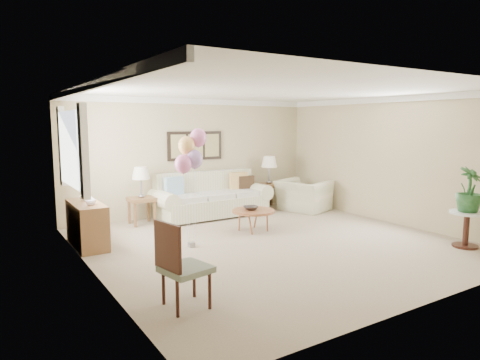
{
  "coord_description": "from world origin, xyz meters",
  "views": [
    {
      "loc": [
        -4.33,
        -5.8,
        2.05
      ],
      "look_at": [
        -0.29,
        0.6,
        1.05
      ],
      "focal_mm": 32.0,
      "sensor_mm": 36.0,
      "label": 1
    }
  ],
  "objects": [
    {
      "name": "credenza",
      "position": [
        -2.76,
        1.5,
        0.37
      ],
      "size": [
        0.46,
        1.2,
        0.74
      ],
      "color": "olive",
      "rests_on": "ground"
    },
    {
      "name": "sofa",
      "position": [
        0.13,
        2.47,
        0.39
      ],
      "size": [
        2.66,
        1.01,
        0.98
      ],
      "color": "beige",
      "rests_on": "ground"
    },
    {
      "name": "vase_white",
      "position": [
        -2.74,
        1.26,
        0.83
      ],
      "size": [
        0.21,
        0.21,
        0.17
      ],
      "primitive_type": "imported",
      "rotation": [
        0.0,
        0.0,
        0.35
      ],
      "color": "white",
      "rests_on": "credenza"
    },
    {
      "name": "wall_art_triptych",
      "position": [
        0.0,
        2.96,
        1.55
      ],
      "size": [
        1.35,
        0.06,
        0.65
      ],
      "color": "black",
      "rests_on": "ground"
    },
    {
      "name": "side_table",
      "position": [
        2.57,
        -1.94,
        0.46
      ],
      "size": [
        0.56,
        0.56,
        0.6
      ],
      "color": "silver",
      "rests_on": "ground"
    },
    {
      "name": "armchair",
      "position": [
        2.27,
        1.84,
        0.36
      ],
      "size": [
        1.25,
        1.35,
        0.72
      ],
      "primitive_type": "imported",
      "rotation": [
        0.0,
        0.0,
        1.87
      ],
      "color": "beige",
      "rests_on": "ground"
    },
    {
      "name": "coffee_table",
      "position": [
        0.17,
        0.85,
        0.38
      ],
      "size": [
        0.82,
        0.82,
        0.41
      ],
      "color": "brown",
      "rests_on": "ground"
    },
    {
      "name": "decor_bowl",
      "position": [
        0.13,
        0.88,
        0.45
      ],
      "size": [
        0.36,
        0.36,
        0.07
      ],
      "primitive_type": "imported",
      "rotation": [
        0.0,
        0.0,
        -0.31
      ],
      "color": "#2A2422",
      "rests_on": "coffee_table"
    },
    {
      "name": "lamp_left",
      "position": [
        -1.45,
        2.53,
        1.04
      ],
      "size": [
        0.36,
        0.36,
        0.63
      ],
      "color": "gray",
      "rests_on": "end_table_left"
    },
    {
      "name": "end_table_left",
      "position": [
        -1.45,
        2.53,
        0.47
      ],
      "size": [
        0.51,
        0.47,
        0.56
      ],
      "color": "olive",
      "rests_on": "ground"
    },
    {
      "name": "balloon_cluster",
      "position": [
        -1.29,
        0.52,
        1.59
      ],
      "size": [
        0.6,
        0.39,
        1.98
      ],
      "color": "gray",
      "rests_on": "ground"
    },
    {
      "name": "room_shell",
      "position": [
        -0.11,
        0.09,
        1.63
      ],
      "size": [
        6.04,
        6.04,
        2.6
      ],
      "color": "#C2B78B",
      "rests_on": "ground"
    },
    {
      "name": "potted_plant",
      "position": [
        2.56,
        -1.95,
        0.97
      ],
      "size": [
        0.42,
        0.42,
        0.74
      ],
      "primitive_type": "imported",
      "rotation": [
        0.0,
        0.0,
        0.02
      ],
      "color": "#164318",
      "rests_on": "side_table"
    },
    {
      "name": "end_table_right",
      "position": [
        1.79,
        2.57,
        0.5
      ],
      "size": [
        0.55,
        0.5,
        0.6
      ],
      "color": "olive",
      "rests_on": "ground"
    },
    {
      "name": "lamp_right",
      "position": [
        1.79,
        2.57,
        1.11
      ],
      "size": [
        0.38,
        0.38,
        0.67
      ],
      "color": "gray",
      "rests_on": "end_table_right"
    },
    {
      "name": "ground_plane",
      "position": [
        0.0,
        0.0,
        0.0
      ],
      "size": [
        6.0,
        6.0,
        0.0
      ],
      "primitive_type": "plane",
      "color": "tan"
    },
    {
      "name": "vase_sage",
      "position": [
        -2.74,
        1.71,
        0.83
      ],
      "size": [
        0.19,
        0.19,
        0.17
      ],
      "primitive_type": "imported",
      "rotation": [
        0.0,
        0.0,
        0.14
      ],
      "color": "silver",
      "rests_on": "credenza"
    },
    {
      "name": "accent_chair",
      "position": [
        -2.46,
        -1.59,
        0.52
      ],
      "size": [
        0.57,
        0.57,
        0.99
      ],
      "color": "gray",
      "rests_on": "ground"
    }
  ]
}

